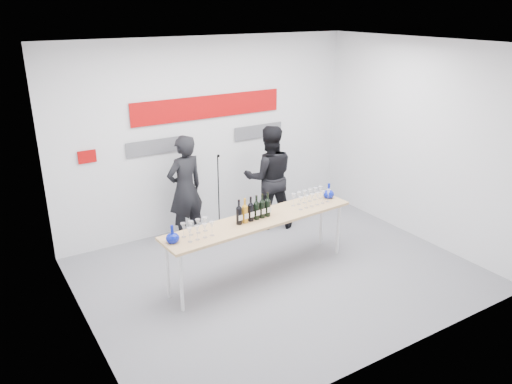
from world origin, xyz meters
TOP-DOWN VIEW (x-y plane):
  - ground at (0.00, 0.00)m, footprint 5.00×5.00m
  - back_wall at (0.00, 2.00)m, footprint 5.00×0.04m
  - signage at (-0.06, 1.97)m, footprint 3.38×0.02m
  - tasting_table at (-0.22, 0.14)m, footprint 2.74×0.72m
  - wine_bottles at (-0.31, 0.14)m, footprint 0.53×0.11m
  - decanter_left at (-1.46, 0.09)m, footprint 0.16×0.16m
  - decanter_right at (1.02, 0.25)m, footprint 0.16×0.16m
  - glasses_left at (-1.14, 0.08)m, footprint 0.37×0.24m
  - glasses_right at (0.65, 0.20)m, footprint 0.57×0.26m
  - presenter_left at (-0.61, 1.63)m, footprint 0.67×0.50m
  - presenter_right at (0.74, 1.40)m, footprint 1.00×0.90m
  - mic_stand at (-0.17, 1.39)m, footprint 0.16×0.16m

SIDE VIEW (x-z plane):
  - ground at x=0.00m, z-range 0.00..0.00m
  - mic_stand at x=-0.17m, z-range -0.27..1.10m
  - tasting_table at x=-0.22m, z-range 0.35..1.16m
  - presenter_left at x=-0.61m, z-range 0.00..1.66m
  - presenter_right at x=0.74m, z-range 0.00..1.68m
  - glasses_left at x=-1.14m, z-range 0.81..1.00m
  - glasses_right at x=0.65m, z-range 0.81..1.00m
  - decanter_left at x=-1.46m, z-range 0.81..1.03m
  - decanter_right at x=1.02m, z-range 0.81..1.03m
  - wine_bottles at x=-0.31m, z-range 0.81..1.14m
  - back_wall at x=0.00m, z-range 0.00..3.00m
  - signage at x=-0.06m, z-range 1.41..2.20m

